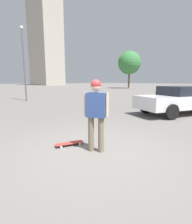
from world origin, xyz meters
name	(u,v)px	position (x,y,z in m)	size (l,w,h in m)	color
ground_plane	(96,151)	(0.00, 0.00, 0.00)	(220.00, 220.00, 0.00)	slate
person	(96,109)	(0.00, 0.00, 1.04)	(0.41, 0.52, 1.73)	#7A6B56
skateboard	(70,143)	(-0.28, 0.75, 0.06)	(0.77, 0.40, 0.07)	#A5332D
car_parked_near	(181,99)	(6.54, 0.75, 0.76)	(5.02, 3.24, 1.44)	silver
building_block_distant	(45,39)	(31.40, 66.04, 18.28)	(8.36, 15.34, 36.55)	#B2A899
tree_distant	(129,63)	(30.23, 22.51, 5.75)	(5.17, 5.17, 8.35)	brown
lamp_post	(24,58)	(2.81, 12.20, 3.54)	(0.28, 0.28, 6.08)	#59595E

